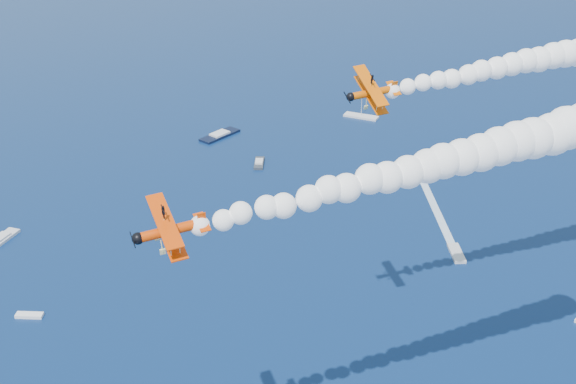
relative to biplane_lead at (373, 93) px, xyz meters
name	(u,v)px	position (x,y,z in m)	size (l,w,h in m)	color
biplane_lead	(373,93)	(0.00, 0.00, 0.00)	(8.28, 9.29, 5.60)	#E65B04
biplane_trail	(171,230)	(-38.04, -22.77, -3.17)	(8.43, 9.45, 5.69)	#E84004
smoke_trail_lead	(559,55)	(32.79, -2.67, 2.53)	(66.05, 11.29, 11.50)	white
smoke_trail_trail	(435,164)	(-5.18, -24.33, -0.64)	(66.18, 9.28, 11.50)	white
spectator_boats	(114,230)	(-28.47, 71.49, -53.97)	(231.86, 176.98, 0.70)	white
boat_wakes	(121,237)	(-27.60, 68.34, -54.29)	(271.75, 111.23, 0.04)	white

